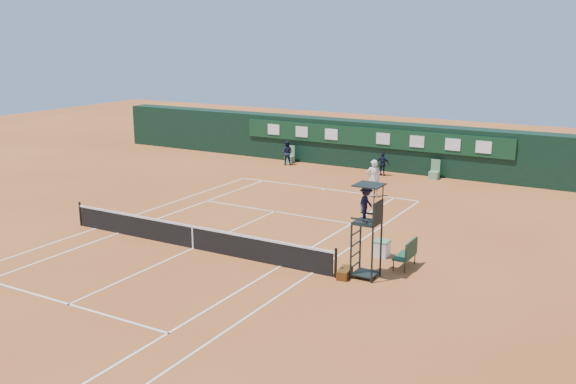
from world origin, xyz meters
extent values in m
plane|color=#B45D2A|center=(0.00, 0.00, 0.00)|extent=(90.00, 90.00, 0.00)
cube|color=white|center=(0.00, 11.88, 0.01)|extent=(11.05, 0.08, 0.01)
cube|color=silver|center=(5.49, 0.00, 0.01)|extent=(0.08, 23.85, 0.01)
cube|color=white|center=(-5.49, 0.00, 0.01)|extent=(0.08, 23.85, 0.01)
cube|color=white|center=(4.12, 0.00, 0.01)|extent=(0.08, 23.85, 0.01)
cube|color=white|center=(-4.12, 0.00, 0.01)|extent=(0.08, 23.85, 0.01)
cube|color=silver|center=(0.00, 6.40, 0.01)|extent=(8.31, 0.08, 0.01)
cube|color=white|center=(0.00, -6.40, 0.01)|extent=(8.31, 0.08, 0.01)
cube|color=silver|center=(0.00, 0.00, 0.01)|extent=(0.08, 12.88, 0.01)
cube|color=white|center=(0.00, 11.73, 0.01)|extent=(0.08, 0.30, 0.01)
cube|color=black|center=(0.00, 0.00, 0.45)|extent=(12.60, 0.04, 0.90)
cube|color=white|center=(0.00, 0.00, 0.93)|extent=(12.80, 0.06, 0.08)
cube|color=white|center=(0.00, 0.00, 0.46)|extent=(0.06, 0.05, 0.92)
cylinder|color=black|center=(6.40, 0.00, 0.55)|extent=(0.10, 0.10, 1.10)
cylinder|color=black|center=(-6.40, 0.00, 0.55)|extent=(0.10, 0.10, 1.10)
cube|color=black|center=(0.00, 18.75, 1.50)|extent=(40.00, 1.50, 3.00)
cube|color=#0E331C|center=(0.00, 17.94, 2.10)|extent=(18.00, 0.10, 1.20)
cube|color=white|center=(-7.00, 17.87, 2.10)|extent=(0.90, 0.04, 0.70)
cube|color=silver|center=(-4.80, 17.87, 2.10)|extent=(0.90, 0.04, 0.70)
cube|color=white|center=(-2.60, 17.87, 2.10)|extent=(0.90, 0.04, 0.70)
cube|color=silver|center=(1.00, 17.87, 2.10)|extent=(0.90, 0.04, 0.70)
cube|color=silver|center=(3.20, 17.87, 2.10)|extent=(0.90, 0.04, 0.70)
cube|color=white|center=(5.40, 17.87, 2.10)|extent=(0.90, 0.04, 0.70)
cube|color=white|center=(7.20, 17.87, 2.10)|extent=(0.90, 0.04, 0.70)
cube|color=#598868|center=(-5.50, 17.45, 0.23)|extent=(0.55, 0.50, 0.46)
cube|color=#598860|center=(-5.50, 17.67, 0.80)|extent=(0.55, 0.06, 0.70)
cube|color=#649969|center=(4.50, 17.45, 0.23)|extent=(0.55, 0.50, 0.46)
cube|color=#55825C|center=(4.50, 17.67, 0.80)|extent=(0.55, 0.06, 0.70)
cylinder|color=black|center=(6.91, 0.16, 1.00)|extent=(0.07, 0.07, 2.00)
cylinder|color=black|center=(6.91, 0.96, 1.00)|extent=(0.07, 0.07, 2.00)
cylinder|color=black|center=(7.71, 0.16, 1.00)|extent=(0.07, 0.07, 2.00)
cylinder|color=black|center=(7.71, 0.96, 1.00)|extent=(0.07, 0.07, 2.00)
cube|color=black|center=(7.31, 0.56, 2.04)|extent=(0.85, 0.85, 0.08)
cube|color=black|center=(7.71, 0.56, 2.45)|extent=(0.06, 0.85, 0.80)
cube|color=black|center=(7.31, 0.14, 2.25)|extent=(0.85, 0.05, 0.06)
cube|color=black|center=(7.31, 0.98, 2.25)|extent=(0.85, 0.05, 0.06)
cylinder|color=black|center=(7.71, 0.16, 2.90)|extent=(0.04, 0.04, 1.00)
cylinder|color=black|center=(7.71, 0.96, 2.90)|extent=(0.04, 0.04, 1.00)
cube|color=black|center=(7.36, 0.56, 3.40)|extent=(0.95, 0.95, 0.04)
cube|color=black|center=(7.31, 0.56, 0.15)|extent=(0.80, 0.80, 0.05)
cube|color=black|center=(6.91, 0.56, 0.40)|extent=(0.04, 0.80, 0.04)
cube|color=black|center=(6.91, 0.56, 0.80)|extent=(0.04, 0.80, 0.04)
cube|color=black|center=(6.91, 0.56, 1.20)|extent=(0.04, 0.80, 0.04)
cube|color=black|center=(6.91, 0.56, 1.60)|extent=(0.04, 0.80, 0.04)
imported|color=black|center=(7.26, 0.56, 2.72)|extent=(0.47, 0.82, 1.28)
cube|color=#1B452C|center=(8.17, 2.20, 0.45)|extent=(0.55, 1.20, 0.08)
cube|color=#173924|center=(8.42, 2.20, 0.80)|extent=(0.06, 1.20, 0.60)
cylinder|color=black|center=(7.95, 1.65, 0.20)|extent=(0.04, 0.04, 0.41)
cylinder|color=black|center=(8.39, 1.65, 0.20)|extent=(0.04, 0.04, 0.41)
cylinder|color=black|center=(7.95, 2.75, 0.20)|extent=(0.04, 0.04, 0.41)
cylinder|color=black|center=(8.39, 2.75, 0.20)|extent=(0.04, 0.04, 0.41)
cube|color=black|center=(6.67, 0.19, 0.16)|extent=(0.50, 0.91, 0.32)
cube|color=silver|center=(6.97, 2.93, 0.30)|extent=(0.55, 0.55, 0.60)
cube|color=#56845C|center=(6.97, 2.93, 0.62)|extent=(0.57, 0.57, 0.05)
sphere|color=yellow|center=(2.11, 11.13, 0.04)|extent=(0.07, 0.07, 0.07)
imported|color=silver|center=(3.02, 11.55, 1.01)|extent=(0.88, 0.80, 2.02)
imported|color=black|center=(-5.29, 16.76, 0.81)|extent=(0.90, 0.77, 1.61)
imported|color=black|center=(1.48, 16.77, 0.73)|extent=(0.86, 0.37, 1.45)
camera|label=1|loc=(15.66, -19.46, 8.45)|focal=40.00mm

